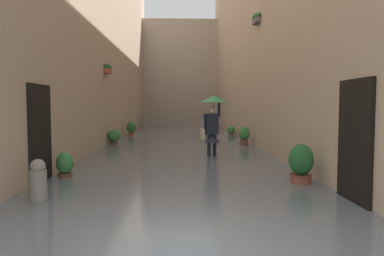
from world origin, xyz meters
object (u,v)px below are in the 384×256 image
potted_plant_far_right (114,137)px  mooring_bollard (38,185)px  potted_plant_near_left (301,166)px  potted_plant_far_left (231,132)px  person_wading (213,117)px  potted_plant_mid_left (244,137)px  potted_plant_near_right (131,129)px  potted_plant_mid_right (65,167)px

potted_plant_far_right → mooring_bollard: mooring_bollard is taller
potted_plant_far_right → mooring_bollard: 8.57m
potted_plant_near_left → potted_plant_far_left: bearing=-90.7°
person_wading → potted_plant_far_left: person_wading is taller
potted_plant_near_left → person_wading: bearing=-69.3°
person_wading → potted_plant_mid_left: person_wading is taller
potted_plant_near_right → potted_plant_far_right: potted_plant_near_right is taller
potted_plant_near_left → mooring_bollard: (4.86, 1.25, -0.08)m
potted_plant_mid_right → potted_plant_near_right: bearing=-90.1°
potted_plant_far_left → person_wading: bearing=77.5°
potted_plant_far_left → mooring_bollard: 13.40m
potted_plant_near_right → potted_plant_mid_right: potted_plant_near_right is taller
potted_plant_near_right → mooring_bollard: potted_plant_near_right is taller
potted_plant_far_left → potted_plant_near_left: size_ratio=0.72×
person_wading → potted_plant_far_right: person_wading is taller
potted_plant_far_left → potted_plant_mid_left: potted_plant_mid_left is taller
potted_plant_mid_left → potted_plant_far_right: size_ratio=1.16×
potted_plant_mid_right → potted_plant_near_left: 5.10m
potted_plant_far_left → mooring_bollard: bearing=68.1°
potted_plant_mid_left → mooring_bollard: (4.91, 8.13, -0.08)m
person_wading → potted_plant_mid_left: bearing=-117.3°
potted_plant_near_right → mooring_bollard: 12.60m
potted_plant_far_right → potted_plant_near_left: (-5.17, 7.31, 0.06)m
potted_plant_mid_right → mooring_bollard: mooring_bollard is taller
person_wading → potted_plant_mid_right: person_wading is taller
potted_plant_mid_left → potted_plant_near_left: bearing=89.6°
potted_plant_far_right → potted_plant_near_left: bearing=125.3°
potted_plant_near_right → potted_plant_mid_right: 10.63m
mooring_bollard → person_wading: bearing=-123.2°
potted_plant_far_left → potted_plant_mid_left: size_ratio=0.76×
potted_plant_far_left → potted_plant_mid_right: bearing=63.6°
person_wading → potted_plant_mid_right: bearing=41.8°
potted_plant_mid_left → potted_plant_mid_right: bearing=50.4°
potted_plant_near_right → mooring_bollard: size_ratio=1.06×
potted_plant_far_left → potted_plant_far_right: bearing=36.1°
potted_plant_far_right → potted_plant_mid_right: size_ratio=1.08×
potted_plant_mid_left → potted_plant_near_left: 6.88m
potted_plant_mid_left → potted_plant_near_right: bearing=-41.4°
potted_plant_near_right → potted_plant_far_right: (0.15, 4.04, -0.07)m
potted_plant_near_right → potted_plant_far_right: 4.04m
potted_plant_mid_left → potted_plant_mid_right: size_ratio=1.26×
potted_plant_far_left → potted_plant_near_left: bearing=89.3°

